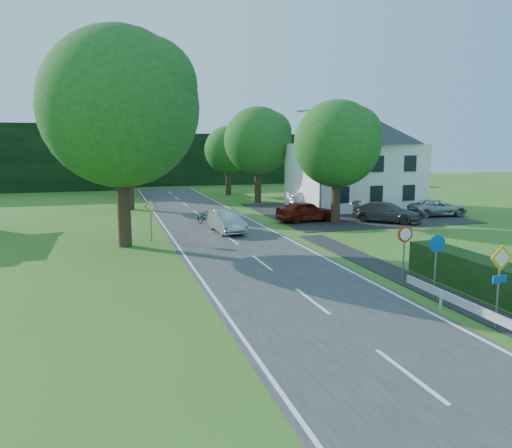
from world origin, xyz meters
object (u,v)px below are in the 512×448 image
object	(u,v)px
motorcycle	(205,217)
parked_car_red	(306,211)
streetlight	(319,159)
parked_car_silver_a	(320,198)
moving_car	(227,221)
parked_car_silver_b	(438,208)
parasol	(359,200)
parked_car_grey	(386,212)

from	to	relation	value
motorcycle	parked_car_red	bearing A→B (deg)	-24.58
streetlight	parked_car_silver_a	xyz separation A→B (m)	(2.76, 6.01, -3.57)
moving_car	motorcycle	world-z (taller)	moving_car
parked_car_silver_a	parked_car_silver_b	xyz separation A→B (m)	(6.91, -6.93, -0.23)
moving_car	parasol	bearing A→B (deg)	23.95
parked_car_red	parked_car_grey	size ratio (longest dim) A/B	0.89
parked_car_red	parked_car_silver_a	bearing A→B (deg)	-38.55
streetlight	parked_car_silver_a	bearing A→B (deg)	65.35
parked_car_silver_a	parasol	xyz separation A→B (m)	(2.26, -2.85, 0.10)
parasol	motorcycle	bearing A→B (deg)	-166.19
streetlight	moving_car	xyz separation A→B (m)	(-7.76, -3.46, -3.73)
streetlight	moving_car	distance (m)	9.28
streetlight	motorcycle	bearing A→B (deg)	-178.89
motorcycle	parked_car_silver_b	size ratio (longest dim) A/B	0.45
streetlight	parked_car_red	size ratio (longest dim) A/B	1.84
parked_car_red	parked_car_silver_a	world-z (taller)	parked_car_silver_a
parked_car_red	moving_car	bearing A→B (deg)	105.66
moving_car	parked_car_red	world-z (taller)	parked_car_red
parked_car_silver_b	parasol	distance (m)	6.21
motorcycle	parked_car_silver_a	world-z (taller)	parked_car_silver_a
streetlight	motorcycle	distance (m)	9.37
moving_car	parked_car_silver_a	xyz separation A→B (m)	(10.52, 9.46, 0.16)
motorcycle	parasol	xyz separation A→B (m)	(13.53, 3.33, 0.43)
motorcycle	parasol	bearing A→B (deg)	-6.82
parked_car_silver_b	parasol	bearing A→B (deg)	54.17
parked_car_silver_b	parked_car_red	bearing A→B (deg)	94.07
moving_car	parked_car_red	distance (m)	7.08
parked_car_grey	streetlight	bearing A→B (deg)	103.52
parked_car_silver_a	parasol	bearing A→B (deg)	-132.73
parked_car_silver_a	parked_car_grey	size ratio (longest dim) A/B	1.07
motorcycle	moving_car	bearing A→B (deg)	-97.66
parked_car_grey	parked_car_silver_a	bearing A→B (deg)	54.08
parked_car_red	parked_car_silver_b	bearing A→B (deg)	-98.90
moving_car	parked_car_grey	bearing A→B (deg)	1.05
motorcycle	parked_car_silver_a	size ratio (longest dim) A/B	0.39
parasol	streetlight	bearing A→B (deg)	-147.76
motorcycle	parked_car_silver_a	xyz separation A→B (m)	(11.28, 6.17, 0.33)
streetlight	parked_car_grey	xyz separation A→B (m)	(4.17, -2.52, -3.72)
streetlight	parasol	bearing A→B (deg)	32.24
streetlight	motorcycle	size ratio (longest dim) A/B	3.99
motorcycle	parasol	world-z (taller)	parasol
streetlight	parked_car_grey	size ratio (longest dim) A/B	1.65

